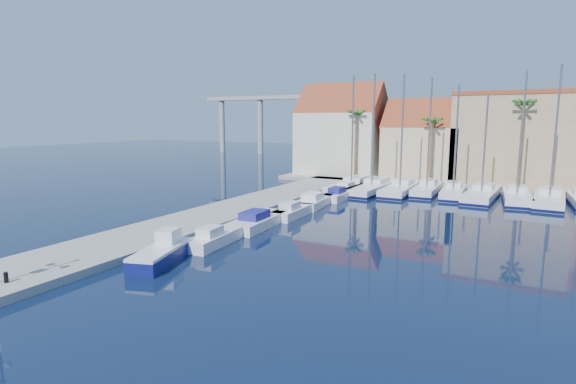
# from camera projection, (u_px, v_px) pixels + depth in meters

# --- Properties ---
(ground) EXTENTS (260.00, 260.00, 0.00)m
(ground) POSITION_uv_depth(u_px,v_px,m) (182.00, 291.00, 22.57)
(ground) COLOR black
(ground) RESTS_ON ground
(quay_west) EXTENTS (6.00, 77.00, 0.50)m
(quay_west) POSITION_uv_depth(u_px,v_px,m) (208.00, 218.00, 38.48)
(quay_west) COLOR gray
(quay_west) RESTS_ON ground
(shore_north) EXTENTS (54.00, 16.00, 0.50)m
(shore_north) POSITION_uv_depth(u_px,v_px,m) (485.00, 183.00, 59.60)
(shore_north) COLOR gray
(shore_north) RESTS_ON ground
(bollard) EXTENTS (0.21, 0.21, 0.54)m
(bollard) POSITION_uv_depth(u_px,v_px,m) (6.00, 277.00, 22.37)
(bollard) COLOR black
(bollard) RESTS_ON quay_west
(fishing_boat) EXTENTS (3.23, 5.57, 1.85)m
(fishing_boat) POSITION_uv_depth(u_px,v_px,m) (162.00, 252.00, 27.14)
(fishing_boat) COLOR navy
(fishing_boat) RESTS_ON ground
(motorboat_west_0) EXTENTS (2.10, 5.25, 1.40)m
(motorboat_west_0) POSITION_uv_depth(u_px,v_px,m) (214.00, 238.00, 30.76)
(motorboat_west_0) COLOR white
(motorboat_west_0) RESTS_ON ground
(motorboat_west_1) EXTENTS (2.75, 7.24, 1.40)m
(motorboat_west_1) POSITION_uv_depth(u_px,v_px,m) (258.00, 220.00, 36.21)
(motorboat_west_1) COLOR white
(motorboat_west_1) RESTS_ON ground
(motorboat_west_2) EXTENTS (1.94, 5.60, 1.40)m
(motorboat_west_2) POSITION_uv_depth(u_px,v_px,m) (292.00, 211.00, 39.90)
(motorboat_west_2) COLOR white
(motorboat_west_2) RESTS_ON ground
(motorboat_west_3) EXTENTS (2.85, 7.08, 1.40)m
(motorboat_west_3) POSITION_uv_depth(u_px,v_px,m) (314.00, 201.00, 44.95)
(motorboat_west_3) COLOR white
(motorboat_west_3) RESTS_ON ground
(motorboat_west_4) EXTENTS (1.92, 5.79, 1.40)m
(motorboat_west_4) POSITION_uv_depth(u_px,v_px,m) (338.00, 195.00, 48.66)
(motorboat_west_4) COLOR white
(motorboat_west_4) RESTS_ON ground
(motorboat_west_5) EXTENTS (2.24, 5.99, 1.40)m
(motorboat_west_5) POSITION_uv_depth(u_px,v_px,m) (348.00, 189.00, 52.68)
(motorboat_west_5) COLOR white
(motorboat_west_5) RESTS_ON ground
(sailboat_0) EXTENTS (3.15, 11.85, 13.68)m
(sailboat_0) POSITION_uv_depth(u_px,v_px,m) (353.00, 186.00, 54.91)
(sailboat_0) COLOR white
(sailboat_0) RESTS_ON ground
(sailboat_1) EXTENTS (3.79, 11.89, 13.75)m
(sailboat_1) POSITION_uv_depth(u_px,v_px,m) (374.00, 187.00, 53.58)
(sailboat_1) COLOR white
(sailboat_1) RESTS_ON ground
(sailboat_2) EXTENTS (2.88, 10.56, 13.61)m
(sailboat_2) POSITION_uv_depth(u_px,v_px,m) (401.00, 188.00, 52.51)
(sailboat_2) COLOR white
(sailboat_2) RESTS_ON ground
(sailboat_3) EXTENTS (2.67, 9.19, 13.19)m
(sailboat_3) POSITION_uv_depth(u_px,v_px,m) (427.00, 189.00, 52.28)
(sailboat_3) COLOR white
(sailboat_3) RESTS_ON ground
(sailboat_4) EXTENTS (2.81, 8.79, 12.27)m
(sailboat_4) POSITION_uv_depth(u_px,v_px,m) (453.00, 191.00, 50.32)
(sailboat_4) COLOR white
(sailboat_4) RESTS_ON ground
(sailboat_5) EXTENTS (3.44, 10.80, 11.09)m
(sailboat_5) POSITION_uv_depth(u_px,v_px,m) (482.00, 194.00, 48.80)
(sailboat_5) COLOR white
(sailboat_5) RESTS_ON ground
(sailboat_6) EXTENTS (3.43, 10.03, 13.35)m
(sailboat_6) POSITION_uv_depth(u_px,v_px,m) (516.00, 196.00, 47.27)
(sailboat_6) COLOR white
(sailboat_6) RESTS_ON ground
(sailboat_7) EXTENTS (3.32, 10.57, 13.86)m
(sailboat_7) POSITION_uv_depth(u_px,v_px,m) (549.00, 199.00, 45.78)
(sailboat_7) COLOR white
(sailboat_7) RESTS_ON ground
(building_0) EXTENTS (12.30, 9.00, 13.50)m
(building_0) POSITION_uv_depth(u_px,v_px,m) (342.00, 133.00, 67.08)
(building_0) COLOR beige
(building_0) RESTS_ON shore_north
(building_1) EXTENTS (10.30, 8.00, 11.00)m
(building_1) POSITION_uv_depth(u_px,v_px,m) (424.00, 144.00, 61.67)
(building_1) COLOR #C9B98D
(building_1) RESTS_ON shore_north
(building_2) EXTENTS (14.20, 10.20, 11.50)m
(building_2) POSITION_uv_depth(u_px,v_px,m) (514.00, 138.00, 57.24)
(building_2) COLOR tan
(building_2) RESTS_ON shore_north
(palm_0) EXTENTS (2.60, 2.60, 10.15)m
(palm_0) POSITION_uv_depth(u_px,v_px,m) (357.00, 116.00, 60.46)
(palm_0) COLOR brown
(palm_0) RESTS_ON shore_north
(palm_1) EXTENTS (2.60, 2.60, 9.15)m
(palm_1) POSITION_uv_depth(u_px,v_px,m) (433.00, 123.00, 55.93)
(palm_1) COLOR brown
(palm_1) RESTS_ON shore_north
(palm_2) EXTENTS (2.60, 2.60, 11.15)m
(palm_2) POSITION_uv_depth(u_px,v_px,m) (524.00, 107.00, 50.96)
(palm_2) COLOR brown
(palm_2) RESTS_ON shore_north
(viaduct) EXTENTS (48.00, 2.20, 14.45)m
(viaduct) POSITION_uv_depth(u_px,v_px,m) (284.00, 113.00, 110.51)
(viaduct) COLOR #9E9E99
(viaduct) RESTS_ON ground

